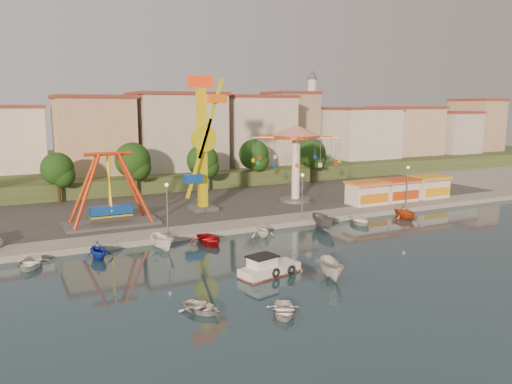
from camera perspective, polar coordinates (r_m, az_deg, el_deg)
ground at (r=43.52m, az=5.45°, el=-8.24°), size 200.00×200.00×0.00m
quay_deck at (r=100.26m, az=-13.88°, el=1.93°), size 200.00×100.00×0.60m
asphalt_pad at (r=69.78m, az=-7.84°, el=-0.93°), size 90.00×28.00×0.01m
hill_terrace at (r=104.96m, az=-14.53°, el=2.90°), size 200.00×60.00×3.00m
pirate_ship_ride at (r=56.57m, az=-16.36°, el=0.17°), size 10.00×5.00×8.00m
kamikaze_tower at (r=61.58m, az=-5.97°, el=5.19°), size 4.29×3.10×16.50m
wave_swinger at (r=67.57m, az=4.60°, el=5.27°), size 11.60×11.60×10.40m
booth_left at (r=67.71m, az=12.57°, el=-0.07°), size 5.40×3.78×3.08m
booth_mid at (r=71.23m, az=15.92°, el=0.27°), size 5.40×3.78×3.08m
booth_right at (r=75.32m, az=19.20°, el=0.60°), size 5.40×3.78×3.08m
lamp_post_1 at (r=51.01m, az=-10.09°, el=-2.07°), size 0.14×0.14×5.00m
lamp_post_2 at (r=57.60m, az=5.30°, el=-0.62°), size 0.14×0.14×5.00m
lamp_post_3 at (r=67.41m, az=16.89°, el=0.51°), size 0.14×0.14×5.00m
tree_1 at (r=71.86m, az=-21.76°, el=2.48°), size 4.35×4.35×6.80m
tree_2 at (r=72.92m, az=-13.91°, el=3.55°), size 5.02×5.02×7.85m
tree_3 at (r=74.48m, az=-6.13°, el=3.62°), size 4.68×4.68×7.32m
tree_4 at (r=81.21m, az=-0.27°, el=4.31°), size 4.86×4.86×7.60m
tree_5 at (r=84.63m, az=6.37°, el=4.45°), size 4.83×4.83×7.54m
building_1 at (r=86.47m, az=-26.33°, el=4.68°), size 12.33×9.01×8.63m
building_2 at (r=88.10m, az=-17.80°, el=6.14°), size 11.95×9.28×11.23m
building_3 at (r=88.40m, az=-8.54°, el=5.85°), size 12.59×10.50×9.20m
building_4 at (r=96.59m, az=-1.55°, el=6.28°), size 10.75×9.23×9.24m
building_5 at (r=101.36m, az=5.76°, el=6.96°), size 12.77×10.96×11.21m
building_6 at (r=106.93m, az=11.59°, el=7.26°), size 8.23×8.98×12.36m
building_7 at (r=118.42m, az=14.60°, el=6.49°), size 11.59×10.93×8.76m
building_8 at (r=123.55m, az=21.53°, el=7.14°), size 12.84×9.28×12.58m
building_9 at (r=135.72m, az=24.44°, el=6.40°), size 12.95×9.17×9.21m
minaret at (r=106.31m, az=6.39°, el=9.20°), size 2.80×2.80×18.00m
cabin_motorboat at (r=40.60m, az=1.40°, el=-8.82°), size 5.45×3.06×1.81m
rowboat_a at (r=33.93m, az=-6.25°, el=-12.98°), size 3.38×3.80×0.65m
rowboat_b at (r=33.33m, az=3.16°, el=-13.36°), size 3.43×3.82×0.65m
skiff at (r=40.10m, az=8.64°, el=-8.74°), size 2.81×4.25×1.54m
moored_boat_0 at (r=46.53m, az=-24.41°, el=-7.40°), size 3.58×4.33×0.78m
moored_boat_1 at (r=46.91m, az=-17.62°, el=-6.30°), size 3.06×3.41×1.62m
moored_boat_2 at (r=48.14m, az=-10.67°, el=-5.67°), size 2.01×4.07×1.51m
moored_boat_3 at (r=49.69m, az=-5.41°, el=-5.44°), size 3.02×4.23×0.87m
moored_boat_4 at (r=52.01m, az=0.72°, el=-4.34°), size 2.80×3.14×1.52m
moored_boat_5 at (r=55.90m, az=7.75°, el=-3.37°), size 2.10×4.42×1.64m
moored_boat_6 at (r=58.96m, az=11.80°, el=-3.20°), size 3.96×4.73×0.84m
moored_boat_7 at (r=63.26m, az=16.61°, el=-2.11°), size 3.16×3.57×1.74m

